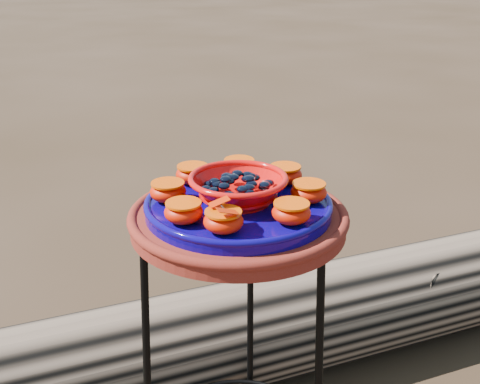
# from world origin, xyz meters

# --- Properties ---
(plant_stand) EXTENTS (0.44, 0.44, 0.70)m
(plant_stand) POSITION_xyz_m (0.00, 0.00, 0.35)
(plant_stand) COLOR black
(plant_stand) RESTS_ON ground
(terracotta_saucer) EXTENTS (0.43, 0.43, 0.03)m
(terracotta_saucer) POSITION_xyz_m (0.00, 0.00, 0.72)
(terracotta_saucer) COLOR #66160B
(terracotta_saucer) RESTS_ON plant_stand
(cobalt_plate) EXTENTS (0.37, 0.37, 0.02)m
(cobalt_plate) POSITION_xyz_m (0.00, 0.00, 0.75)
(cobalt_plate) COLOR #080053
(cobalt_plate) RESTS_ON terracotta_saucer
(red_bowl) EXTENTS (0.18, 0.18, 0.05)m
(red_bowl) POSITION_xyz_m (0.00, 0.00, 0.79)
(red_bowl) COLOR red
(red_bowl) RESTS_ON cobalt_plate
(glass_gems) EXTENTS (0.14, 0.14, 0.02)m
(glass_gems) POSITION_xyz_m (0.00, 0.00, 0.82)
(glass_gems) COLOR black
(glass_gems) RESTS_ON red_bowl
(orange_half_0) EXTENTS (0.07, 0.07, 0.04)m
(orange_half_0) POSITION_xyz_m (-0.01, -0.14, 0.78)
(orange_half_0) COLOR #A51000
(orange_half_0) RESTS_ON cobalt_plate
(orange_half_1) EXTENTS (0.07, 0.07, 0.04)m
(orange_half_1) POSITION_xyz_m (0.11, -0.08, 0.78)
(orange_half_1) COLOR #A51000
(orange_half_1) RESTS_ON cobalt_plate
(orange_half_2) EXTENTS (0.07, 0.07, 0.04)m
(orange_half_2) POSITION_xyz_m (0.14, 0.02, 0.78)
(orange_half_2) COLOR #A51000
(orange_half_2) RESTS_ON cobalt_plate
(orange_half_3) EXTENTS (0.07, 0.07, 0.04)m
(orange_half_3) POSITION_xyz_m (0.08, 0.11, 0.78)
(orange_half_3) COLOR #A51000
(orange_half_3) RESTS_ON cobalt_plate
(orange_half_4) EXTENTS (0.07, 0.07, 0.04)m
(orange_half_4) POSITION_xyz_m (-0.02, 0.14, 0.78)
(orange_half_4) COLOR #A51000
(orange_half_4) RESTS_ON cobalt_plate
(orange_half_5) EXTENTS (0.07, 0.07, 0.04)m
(orange_half_5) POSITION_xyz_m (-0.11, 0.08, 0.78)
(orange_half_5) COLOR #A51000
(orange_half_5) RESTS_ON cobalt_plate
(orange_half_6) EXTENTS (0.07, 0.07, 0.04)m
(orange_half_6) POSITION_xyz_m (-0.14, -0.02, 0.78)
(orange_half_6) COLOR #A51000
(orange_half_6) RESTS_ON cobalt_plate
(orange_half_7) EXTENTS (0.07, 0.07, 0.04)m
(orange_half_7) POSITION_xyz_m (-0.08, -0.11, 0.78)
(orange_half_7) COLOR #A51000
(orange_half_7) RESTS_ON cobalt_plate
(butterfly) EXTENTS (0.09, 0.08, 0.01)m
(butterfly) POSITION_xyz_m (-0.01, -0.14, 0.81)
(butterfly) COLOR #C01D00
(butterfly) RESTS_ON orange_half_0
(driftwood_log) EXTENTS (1.70, 1.24, 0.32)m
(driftwood_log) POSITION_xyz_m (0.04, 0.45, 0.16)
(driftwood_log) COLOR black
(driftwood_log) RESTS_ON ground
(foliage_back) EXTENTS (0.29, 0.29, 0.14)m
(foliage_back) POSITION_xyz_m (-0.25, 0.50, 0.07)
(foliage_back) COLOR #22571D
(foliage_back) RESTS_ON ground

